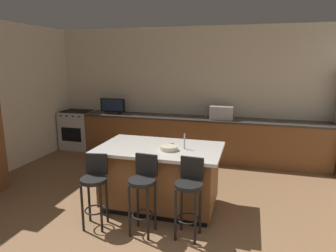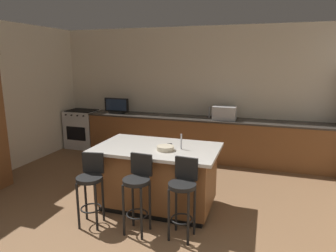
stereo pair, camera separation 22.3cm
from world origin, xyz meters
name	(u,v)px [view 1 (the left image)]	position (x,y,z in m)	size (l,w,h in m)	color
wall_back	(205,93)	(0.00, 4.87, 1.44)	(7.54, 0.12, 2.88)	beige
counter_back	(200,138)	(-0.03, 4.49, 0.46)	(5.34, 0.62, 0.93)	brown
kitchen_island	(160,176)	(-0.23, 2.11, 0.48)	(1.77, 1.07, 0.93)	black
range_oven	(78,130)	(-3.09, 4.49, 0.47)	(0.75, 0.63, 0.95)	#B7BABF
microwave	(222,112)	(0.42, 4.49, 1.07)	(0.48, 0.36, 0.28)	#B7BABF
tv_monitor	(113,107)	(-2.09, 4.44, 1.09)	(0.60, 0.16, 0.36)	black
sink_faucet_back	(206,112)	(0.07, 4.59, 1.05)	(0.02, 0.02, 0.24)	#B2B2B7
sink_faucet_island	(184,141)	(0.14, 2.11, 1.04)	(0.02, 0.02, 0.22)	#B2B2B7
bar_stool_left	(95,185)	(-0.89, 1.38, 0.57)	(0.34, 0.36, 0.96)	black
bar_stool_center	(143,187)	(-0.23, 1.40, 0.61)	(0.34, 0.35, 1.01)	black
bar_stool_right	(189,191)	(0.34, 1.47, 0.60)	(0.34, 0.35, 1.00)	black
fruit_bowl	(169,148)	(-0.06, 1.99, 0.96)	(0.24, 0.24, 0.06)	beige
cell_phone	(173,145)	(-0.07, 2.25, 0.93)	(0.07, 0.15, 0.01)	black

